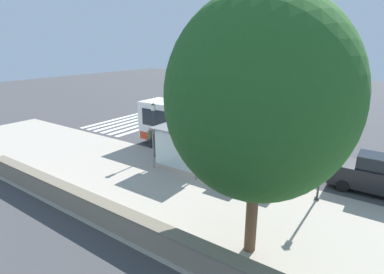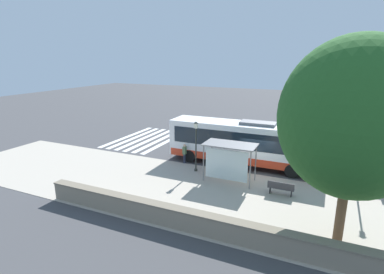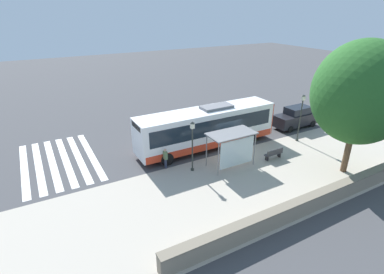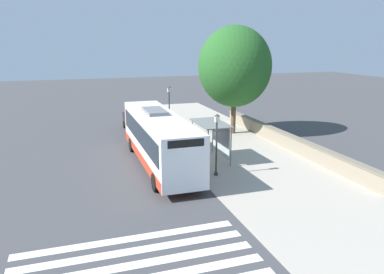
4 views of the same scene
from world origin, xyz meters
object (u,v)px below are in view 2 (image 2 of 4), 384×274
Objects in this scene: bus_shelter at (229,151)px; street_lamp_far at (196,142)px; pedestrian at (185,152)px; shade_tree at (354,119)px; bus at (245,142)px; bench at (281,188)px; street_lamp_near at (363,158)px.

bus_shelter is 2.94m from street_lamp_far.
pedestrian is 0.17× the size of shade_tree.
pedestrian is at bearing 109.27° from bus.
street_lamp_far is (1.53, 6.35, 1.78)m from bench.
bus_shelter is at bearing -107.50° from street_lamp_far.
bus_shelter is (-3.71, 0.15, 0.37)m from bus.
street_lamp_far is at bearing 76.42° from bench.
bus is at bearing 70.35° from street_lamp_near.
pedestrian is 0.99× the size of bench.
bus is 3.17× the size of street_lamp_far.
street_lamp_near is at bearing -95.51° from pedestrian.
bus_shelter is 0.92× the size of street_lamp_far.
shade_tree reaches higher than pedestrian.
bus_shelter is at bearing 97.02° from street_lamp_near.
bench is 6.77m from street_lamp_far.
shade_tree is (-8.19, -6.51, 3.94)m from bus.
pedestrian is (-1.57, 4.49, -0.92)m from bus.
shade_tree reaches higher than bus.
bus is at bearing -46.28° from street_lamp_far.
bus_shelter is 0.83× the size of street_lamp_near.
street_lamp_near reaches higher than pedestrian.
street_lamp_far is (-0.08, 10.64, -0.24)m from street_lamp_near.
pedestrian is 0.42× the size of street_lamp_far.
pedestrian is 2.39m from street_lamp_far.
pedestrian is at bearing 63.76° from bus_shelter.
bus_shelter is at bearing -116.24° from pedestrian.
street_lamp_far is at bearing 72.50° from bus_shelter.
street_lamp_far is 11.43m from shade_tree.
pedestrian is (2.14, 4.34, -1.29)m from bus_shelter.
shade_tree is at bearing -119.54° from street_lamp_far.
bench is at bearing -142.08° from bus.
bench is 0.17× the size of shade_tree.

